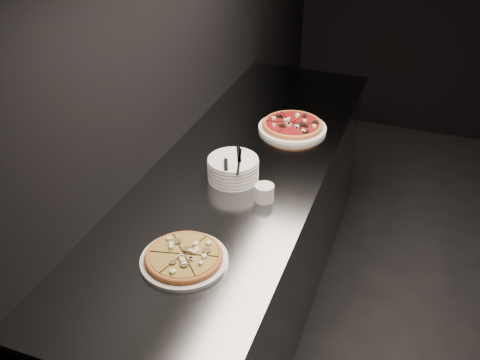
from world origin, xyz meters
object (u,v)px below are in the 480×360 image
(pizza_mushroom, at_px, (184,257))
(cutlery, at_px, (233,161))
(pizza_tomato, at_px, (292,126))
(ramekin, at_px, (264,192))
(plate_stack, at_px, (233,169))
(counter, at_px, (244,241))

(pizza_mushroom, height_order, cutlery, cutlery)
(pizza_tomato, bearing_deg, cutlery, -101.09)
(pizza_tomato, xyz_separation_m, cutlery, (-0.11, -0.55, 0.08))
(pizza_tomato, distance_m, ramekin, 0.64)
(pizza_tomato, height_order, plate_stack, plate_stack)
(plate_stack, relative_size, ramekin, 2.73)
(counter, distance_m, plate_stack, 0.53)
(pizza_tomato, bearing_deg, pizza_mushroom, -94.36)
(counter, distance_m, pizza_mushroom, 0.85)
(counter, relative_size, pizza_mushroom, 7.47)
(plate_stack, relative_size, cutlery, 0.94)
(counter, height_order, ramekin, ramekin)
(pizza_mushroom, distance_m, ramekin, 0.48)
(counter, height_order, pizza_tomato, pizza_tomato)
(counter, relative_size, cutlery, 10.64)
(ramekin, bearing_deg, plate_stack, 148.25)
(counter, distance_m, pizza_tomato, 0.63)
(pizza_mushroom, relative_size, ramekin, 4.14)
(pizza_tomato, xyz_separation_m, ramekin, (0.06, -0.64, 0.02))
(pizza_mushroom, relative_size, pizza_tomato, 0.89)
(pizza_tomato, height_order, cutlery, cutlery)
(pizza_mushroom, distance_m, plate_stack, 0.56)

